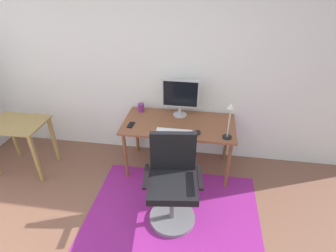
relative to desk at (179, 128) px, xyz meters
The scene contains 11 objects.
wall_back 0.82m from the desk, 119.18° to the left, with size 6.00×0.10×2.60m, color silver.
area_rug 1.02m from the desk, 86.67° to the right, with size 1.91×1.39×0.01m, color #841F76.
desk is the anchor object (origin of this frame).
monitor 0.42m from the desk, 92.97° to the left, with size 0.47×0.18×0.50m.
keyboard 0.24m from the desk, 97.97° to the right, with size 0.43×0.13×0.02m, color white.
computer_mouse 0.33m from the desk, 39.34° to the right, with size 0.06×0.10×0.03m, color black.
coffee_cup 0.61m from the desk, 155.85° to the left, with size 0.09×0.09×0.11m, color #732976.
cell_phone 0.61m from the desk, 166.53° to the right, with size 0.07×0.14×0.01m, color black.
desk_lamp 0.73m from the desk, 22.15° to the right, with size 0.11×0.11×0.44m.
office_chair 0.86m from the desk, 87.36° to the right, with size 0.61×0.55×1.00m.
side_table 2.05m from the desk, behind, with size 0.69×0.51×0.72m.
Camera 1 is at (0.53, -1.07, 2.42)m, focal length 28.32 mm.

